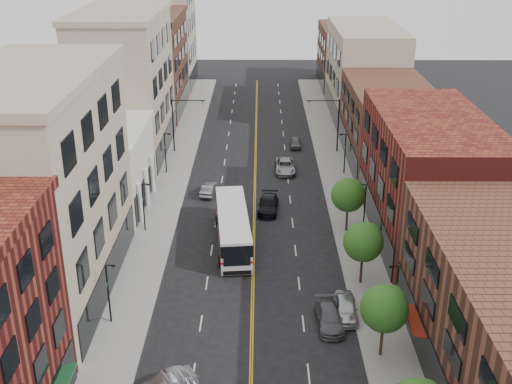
{
  "coord_description": "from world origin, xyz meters",
  "views": [
    {
      "loc": [
        0.57,
        -33.97,
        29.06
      ],
      "look_at": [
        0.22,
        22.45,
        5.0
      ],
      "focal_mm": 45.0,
      "sensor_mm": 36.0,
      "label": 1
    }
  ],
  "objects_px": {
    "city_bus": "(233,225)",
    "car_parked_far": "(346,308)",
    "car_parked_mid": "(329,317)",
    "car_lane_behind": "(209,189)",
    "car_lane_a": "(268,205)",
    "car_lane_c": "(295,143)",
    "car_lane_b": "(285,166)"
  },
  "relations": [
    {
      "from": "car_parked_mid",
      "to": "car_lane_b",
      "type": "height_order",
      "value": "car_lane_b"
    },
    {
      "from": "city_bus",
      "to": "car_parked_far",
      "type": "height_order",
      "value": "city_bus"
    },
    {
      "from": "car_parked_mid",
      "to": "city_bus",
      "type": "bearing_deg",
      "value": 117.22
    },
    {
      "from": "city_bus",
      "to": "car_lane_a",
      "type": "bearing_deg",
      "value": 59.56
    },
    {
      "from": "city_bus",
      "to": "car_parked_mid",
      "type": "xyz_separation_m",
      "value": [
        7.99,
        -13.54,
        -1.25
      ]
    },
    {
      "from": "car_lane_a",
      "to": "car_parked_far",
      "type": "bearing_deg",
      "value": -68.63
    },
    {
      "from": "city_bus",
      "to": "car_parked_far",
      "type": "bearing_deg",
      "value": -58.12
    },
    {
      "from": "city_bus",
      "to": "car_lane_a",
      "type": "distance_m",
      "value": 8.41
    },
    {
      "from": "car_lane_behind",
      "to": "car_lane_c",
      "type": "distance_m",
      "value": 19.79
    },
    {
      "from": "car_parked_mid",
      "to": "car_lane_b",
      "type": "distance_m",
      "value": 32.93
    },
    {
      "from": "car_parked_mid",
      "to": "car_lane_a",
      "type": "xyz_separation_m",
      "value": [
        -4.48,
        21.09,
        0.05
      ]
    },
    {
      "from": "car_parked_far",
      "to": "city_bus",
      "type": "bearing_deg",
      "value": 129.34
    },
    {
      "from": "car_lane_behind",
      "to": "car_parked_far",
      "type": "bearing_deg",
      "value": 124.52
    },
    {
      "from": "car_lane_behind",
      "to": "car_lane_a",
      "type": "distance_m",
      "value": 8.11
    },
    {
      "from": "car_lane_c",
      "to": "car_lane_behind",
      "type": "bearing_deg",
      "value": -121.18
    },
    {
      "from": "car_parked_far",
      "to": "car_lane_b",
      "type": "bearing_deg",
      "value": 98.56
    },
    {
      "from": "car_parked_mid",
      "to": "car_lane_b",
      "type": "relative_size",
      "value": 0.89
    },
    {
      "from": "city_bus",
      "to": "car_parked_mid",
      "type": "distance_m",
      "value": 15.77
    },
    {
      "from": "car_parked_mid",
      "to": "car_lane_behind",
      "type": "height_order",
      "value": "car_parked_mid"
    },
    {
      "from": "car_lane_behind",
      "to": "car_lane_b",
      "type": "distance_m",
      "value": 11.54
    },
    {
      "from": "car_lane_a",
      "to": "car_lane_behind",
      "type": "bearing_deg",
      "value": 151.0
    },
    {
      "from": "car_parked_far",
      "to": "car_lane_b",
      "type": "height_order",
      "value": "car_parked_far"
    },
    {
      "from": "car_lane_a",
      "to": "car_lane_c",
      "type": "height_order",
      "value": "car_lane_a"
    },
    {
      "from": "car_parked_far",
      "to": "car_lane_c",
      "type": "xyz_separation_m",
      "value": [
        -1.9,
        41.0,
        -0.11
      ]
    },
    {
      "from": "city_bus",
      "to": "car_lane_c",
      "type": "relative_size",
      "value": 3.52
    },
    {
      "from": "car_lane_a",
      "to": "car_parked_mid",
      "type": "bearing_deg",
      "value": -73.19
    },
    {
      "from": "city_bus",
      "to": "car_parked_mid",
      "type": "height_order",
      "value": "city_bus"
    },
    {
      "from": "car_lane_c",
      "to": "city_bus",
      "type": "bearing_deg",
      "value": -103.0
    },
    {
      "from": "car_parked_mid",
      "to": "car_lane_behind",
      "type": "bearing_deg",
      "value": 110.33
    },
    {
      "from": "car_lane_a",
      "to": "car_lane_c",
      "type": "bearing_deg",
      "value": 84.11
    },
    {
      "from": "car_parked_mid",
      "to": "car_parked_far",
      "type": "height_order",
      "value": "car_parked_far"
    },
    {
      "from": "car_parked_mid",
      "to": "car_lane_behind",
      "type": "relative_size",
      "value": 1.19
    }
  ]
}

